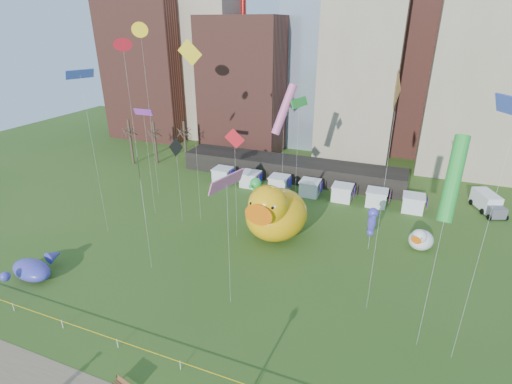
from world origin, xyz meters
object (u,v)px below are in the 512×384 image
at_px(seahorse_green, 256,191).
at_px(box_truck, 487,202).
at_px(small_duck, 421,239).
at_px(whale_inflatable, 33,269).
at_px(big_duck, 275,212).
at_px(seahorse_purple, 372,220).

relative_size(seahorse_green, box_truck, 1.11).
distance_m(small_duck, whale_inflatable, 43.09).
distance_m(seahorse_green, box_truck, 33.49).
height_order(big_duck, seahorse_green, big_duck).
relative_size(seahorse_green, seahorse_purple, 1.30).
bearing_deg(seahorse_green, small_duck, 23.23).
height_order(seahorse_green, box_truck, seahorse_green).
bearing_deg(seahorse_green, box_truck, 46.85).
distance_m(big_duck, seahorse_green, 3.77).
distance_m(seahorse_purple, whale_inflatable, 37.24).
xyz_separation_m(big_duck, box_truck, (25.62, 18.41, -2.29)).
height_order(small_duck, seahorse_green, seahorse_green).
xyz_separation_m(small_duck, whale_inflatable, (-37.70, -20.85, -0.31)).
distance_m(small_duck, box_truck, 16.95).
distance_m(seahorse_purple, box_truck, 22.20).
bearing_deg(small_duck, seahorse_green, -153.58).
xyz_separation_m(whale_inflatable, box_truck, (46.50, 35.34, 0.29)).
relative_size(big_duck, whale_inflatable, 1.59).
relative_size(small_duck, whale_inflatable, 0.63).
bearing_deg(seahorse_green, seahorse_purple, 17.14).
height_order(seahorse_purple, box_truck, seahorse_purple).
bearing_deg(box_truck, whale_inflatable, -163.95).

